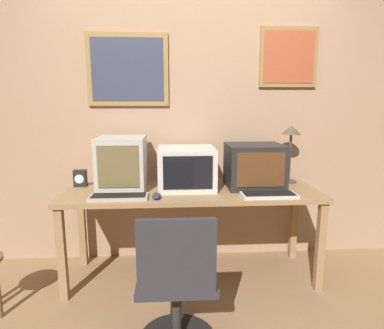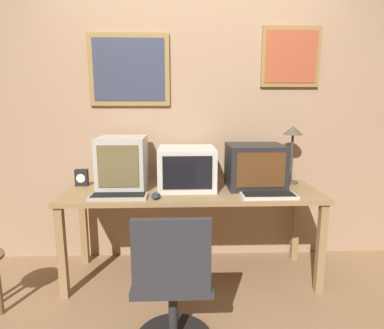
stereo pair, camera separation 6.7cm
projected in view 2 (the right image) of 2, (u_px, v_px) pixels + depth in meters
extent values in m
cube|color=tan|center=(190.00, 115.00, 2.82)|extent=(8.00, 0.05, 2.60)
cube|color=olive|center=(129.00, 70.00, 2.69)|extent=(0.68, 0.02, 0.59)
cube|color=#33384C|center=(129.00, 70.00, 2.68)|extent=(0.60, 0.01, 0.51)
cube|color=olive|center=(291.00, 57.00, 2.72)|extent=(0.50, 0.02, 0.50)
cube|color=#AD4C2D|center=(291.00, 57.00, 2.71)|extent=(0.44, 0.01, 0.43)
cube|color=#99754C|center=(192.00, 192.00, 2.52)|extent=(1.98, 0.62, 0.04)
cube|color=#99754C|center=(62.00, 253.00, 2.30)|extent=(0.06, 0.06, 0.69)
cube|color=#99754C|center=(321.00, 249.00, 2.36)|extent=(0.06, 0.06, 0.69)
cube|color=#99754C|center=(84.00, 225.00, 2.82)|extent=(0.06, 0.06, 0.69)
cube|color=#99754C|center=(296.00, 223.00, 2.88)|extent=(0.06, 0.06, 0.69)
cube|color=#B7B2A8|center=(123.00, 163.00, 2.57)|extent=(0.37, 0.40, 0.41)
cube|color=brown|center=(118.00, 166.00, 2.36)|extent=(0.30, 0.01, 0.31)
cube|color=beige|center=(187.00, 168.00, 2.58)|extent=(0.45, 0.43, 0.33)
cube|color=black|center=(187.00, 173.00, 2.36)|extent=(0.37, 0.01, 0.25)
cube|color=black|center=(255.00, 166.00, 2.58)|extent=(0.44, 0.38, 0.35)
cube|color=#563319|center=(261.00, 170.00, 2.39)|extent=(0.36, 0.01, 0.27)
cube|color=#A8A399|center=(118.00, 196.00, 2.31)|extent=(0.41, 0.15, 0.02)
cube|color=black|center=(118.00, 195.00, 2.31)|extent=(0.38, 0.13, 0.00)
cube|color=beige|center=(269.00, 196.00, 2.33)|extent=(0.40, 0.16, 0.02)
cube|color=black|center=(269.00, 194.00, 2.33)|extent=(0.37, 0.13, 0.00)
ellipsoid|color=#282D3D|center=(156.00, 196.00, 2.30)|extent=(0.07, 0.12, 0.04)
cube|color=black|center=(82.00, 178.00, 2.65)|extent=(0.10, 0.06, 0.14)
cylinder|color=white|center=(81.00, 178.00, 2.62)|extent=(0.07, 0.00, 0.07)
cylinder|color=#4C4233|center=(290.00, 182.00, 2.76)|extent=(0.13, 0.13, 0.02)
cylinder|color=#4C4233|center=(291.00, 157.00, 2.72)|extent=(0.02, 0.02, 0.41)
cone|color=#4C4233|center=(293.00, 130.00, 2.67)|extent=(0.16, 0.16, 0.07)
cylinder|color=#282828|center=(173.00, 308.00, 1.88)|extent=(0.06, 0.06, 0.39)
cube|color=#2D2D33|center=(173.00, 275.00, 1.84)|extent=(0.43, 0.43, 0.04)
cube|color=#2D2D33|center=(171.00, 256.00, 1.60)|extent=(0.40, 0.04, 0.39)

